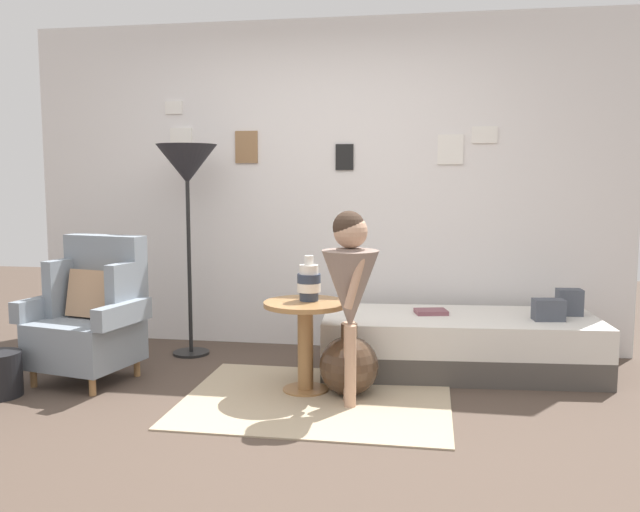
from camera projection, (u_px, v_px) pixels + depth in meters
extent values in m
plane|color=#4C3D33|center=(263.00, 433.00, 3.54)|extent=(12.00, 12.00, 0.00)
cube|color=silver|center=(322.00, 186.00, 5.30)|extent=(4.80, 0.10, 2.60)
cube|color=white|center=(182.00, 145.00, 5.40)|extent=(0.18, 0.02, 0.27)
cube|color=slate|center=(181.00, 145.00, 5.39)|extent=(0.14, 0.01, 0.21)
cube|color=black|center=(345.00, 157.00, 5.19)|extent=(0.14, 0.02, 0.20)
cube|color=gray|center=(345.00, 157.00, 5.18)|extent=(0.11, 0.01, 0.16)
cube|color=olive|center=(247.00, 147.00, 5.31)|extent=(0.18, 0.02, 0.26)
cube|color=silver|center=(246.00, 147.00, 5.30)|extent=(0.14, 0.01, 0.20)
cube|color=white|center=(485.00, 135.00, 4.99)|extent=(0.19, 0.02, 0.12)
cube|color=gray|center=(485.00, 135.00, 4.99)|extent=(0.15, 0.01, 0.10)
cube|color=white|center=(450.00, 149.00, 5.05)|extent=(0.19, 0.02, 0.23)
cube|color=gray|center=(450.00, 149.00, 5.04)|extent=(0.15, 0.01, 0.18)
cube|color=white|center=(174.00, 108.00, 5.37)|extent=(0.14, 0.02, 0.10)
cube|color=silver|center=(174.00, 108.00, 5.37)|extent=(0.11, 0.01, 0.08)
cube|color=tan|center=(317.00, 399.00, 4.06)|extent=(1.62, 1.30, 0.01)
cylinder|color=#9E7042|center=(34.00, 378.00, 4.32)|extent=(0.04, 0.04, 0.12)
cylinder|color=#9E7042|center=(92.00, 386.00, 4.14)|extent=(0.04, 0.04, 0.12)
cylinder|color=#9E7042|center=(82.00, 361.00, 4.73)|extent=(0.04, 0.04, 0.12)
cylinder|color=#9E7042|center=(137.00, 367.00, 4.55)|extent=(0.04, 0.04, 0.12)
cube|color=gray|center=(85.00, 342.00, 4.41)|extent=(0.70, 0.67, 0.30)
cube|color=gray|center=(106.00, 275.00, 4.58)|extent=(0.62, 0.26, 0.55)
cube|color=gray|center=(63.00, 287.00, 4.56)|extent=(0.14, 0.32, 0.39)
cube|color=gray|center=(125.00, 292.00, 4.37)|extent=(0.14, 0.32, 0.39)
cube|color=gray|center=(43.00, 307.00, 4.49)|extent=(0.19, 0.51, 0.14)
cube|color=gray|center=(123.00, 314.00, 4.25)|extent=(0.19, 0.51, 0.14)
cube|color=tan|center=(94.00, 294.00, 4.47)|extent=(0.39, 0.24, 0.33)
cube|color=#4C4742|center=(459.00, 359.00, 4.67)|extent=(1.96, 0.95, 0.18)
cube|color=silver|center=(459.00, 331.00, 4.65)|extent=(1.96, 0.95, 0.22)
cube|color=#474C56|center=(569.00, 302.00, 4.64)|extent=(0.18, 0.13, 0.18)
cube|color=#474C56|center=(548.00, 310.00, 4.47)|extent=(0.22, 0.15, 0.15)
cylinder|color=#9E7042|center=(306.00, 390.00, 4.23)|extent=(0.29, 0.29, 0.02)
cylinder|color=#9E7042|center=(305.00, 348.00, 4.19)|extent=(0.10, 0.10, 0.53)
cylinder|color=#9E7042|center=(305.00, 304.00, 4.16)|extent=(0.53, 0.53, 0.03)
cylinder|color=#2D384C|center=(309.00, 296.00, 4.20)|extent=(0.12, 0.12, 0.06)
cylinder|color=white|center=(309.00, 287.00, 4.19)|extent=(0.15, 0.15, 0.06)
cylinder|color=#2D384C|center=(309.00, 278.00, 4.18)|extent=(0.15, 0.15, 0.06)
cylinder|color=white|center=(309.00, 269.00, 4.18)|extent=(0.12, 0.12, 0.06)
cylinder|color=white|center=(309.00, 260.00, 4.17)|extent=(0.06, 0.06, 0.06)
cylinder|color=black|center=(191.00, 353.00, 5.14)|extent=(0.28, 0.28, 0.02)
cylinder|color=black|center=(189.00, 255.00, 5.05)|extent=(0.03, 0.03, 1.52)
cone|color=#232328|center=(187.00, 164.00, 4.97)|extent=(0.46, 0.46, 0.29)
cylinder|color=tan|center=(350.00, 367.00, 3.90)|extent=(0.07, 0.07, 0.50)
cylinder|color=tan|center=(349.00, 362.00, 3.99)|extent=(0.07, 0.07, 0.50)
cone|color=gray|center=(350.00, 290.00, 3.89)|extent=(0.34, 0.34, 0.47)
cylinder|color=gray|center=(350.00, 264.00, 3.87)|extent=(0.17, 0.17, 0.18)
cylinder|color=tan|center=(355.00, 282.00, 3.77)|extent=(0.14, 0.07, 0.32)
cylinder|color=tan|center=(352.00, 276.00, 4.00)|extent=(0.14, 0.07, 0.32)
sphere|color=tan|center=(351.00, 231.00, 3.85)|extent=(0.20, 0.20, 0.20)
sphere|color=#38281E|center=(349.00, 227.00, 3.85)|extent=(0.19, 0.19, 0.19)
cube|color=#7E4953|center=(431.00, 312.00, 4.69)|extent=(0.25, 0.21, 0.03)
sphere|color=#473323|center=(349.00, 366.00, 4.14)|extent=(0.37, 0.37, 0.37)
cylinder|color=#473323|center=(349.00, 331.00, 4.12)|extent=(0.10, 0.10, 0.09)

